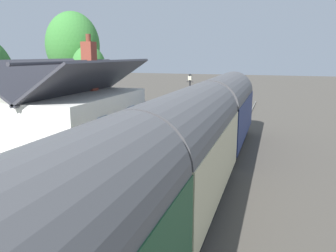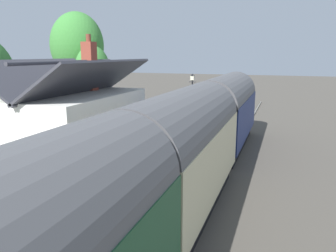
# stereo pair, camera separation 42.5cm
# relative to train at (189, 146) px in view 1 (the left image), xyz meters

# --- Properties ---
(ground_plane) EXTENTS (160.00, 160.00, 0.00)m
(ground_plane) POSITION_rel_train_xyz_m (2.70, 0.90, -2.21)
(ground_plane) COLOR #4C473F
(platform) EXTENTS (32.00, 6.05, 0.80)m
(platform) POSITION_rel_train_xyz_m (2.70, 4.92, -1.81)
(platform) COLOR gray
(platform) RESTS_ON ground
(platform_edge_coping) EXTENTS (32.00, 0.36, 0.02)m
(platform_edge_coping) POSITION_rel_train_xyz_m (2.70, 2.08, -1.40)
(platform_edge_coping) COLOR beige
(platform_edge_coping) RESTS_ON platform
(rail_near) EXTENTS (52.00, 0.08, 0.14)m
(rail_near) POSITION_rel_train_xyz_m (2.70, -0.72, -2.14)
(rail_near) COLOR gray
(rail_near) RESTS_ON ground
(rail_far) EXTENTS (52.00, 0.08, 0.14)m
(rail_far) POSITION_rel_train_xyz_m (2.70, 0.72, -2.14)
(rail_far) COLOR gray
(rail_far) RESTS_ON ground
(train) EXTENTS (25.32, 2.73, 4.32)m
(train) POSITION_rel_train_xyz_m (0.00, 0.00, 0.00)
(train) COLOR black
(train) RESTS_ON ground
(station_building) EXTENTS (7.26, 4.62, 5.65)m
(station_building) POSITION_rel_train_xyz_m (1.56, 5.86, 0.18)
(station_building) COLOR white
(station_building) RESTS_ON platform
(bench_near_building) EXTENTS (1.41, 0.47, 0.88)m
(bench_near_building) POSITION_rel_train_xyz_m (8.15, 3.91, -0.94)
(bench_near_building) COLOR #26727F
(bench_near_building) RESTS_ON platform
(bench_by_lamp) EXTENTS (1.41, 0.46, 0.88)m
(bench_by_lamp) POSITION_rel_train_xyz_m (10.15, 3.88, -0.94)
(bench_by_lamp) COLOR #26727F
(bench_by_lamp) RESTS_ON platform
(planter_by_door) EXTENTS (1.01, 0.32, 0.65)m
(planter_by_door) POSITION_rel_train_xyz_m (9.60, 3.01, -1.10)
(planter_by_door) COLOR teal
(planter_by_door) RESTS_ON platform
(planter_under_sign) EXTENTS (0.81, 0.32, 0.63)m
(planter_under_sign) POSITION_rel_train_xyz_m (11.20, 6.79, -1.11)
(planter_under_sign) COLOR teal
(planter_under_sign) RESTS_ON platform
(lamp_post_platform) EXTENTS (0.32, 0.50, 3.36)m
(lamp_post_platform) POSITION_rel_train_xyz_m (11.84, 2.99, 0.96)
(lamp_post_platform) COLOR black
(lamp_post_platform) RESTS_ON platform
(station_sign_board) EXTENTS (0.96, 0.06, 1.57)m
(station_sign_board) POSITION_rel_train_xyz_m (-4.15, 2.94, -0.22)
(station_sign_board) COLOR black
(station_sign_board) RESTS_ON platform
(tree_behind_building) EXTENTS (3.08, 2.67, 6.21)m
(tree_behind_building) POSITION_rel_train_xyz_m (12.75, 11.68, 2.10)
(tree_behind_building) COLOR #4C3828
(tree_behind_building) RESTS_ON ground
(tree_mid_background) EXTENTS (4.54, 4.76, 9.18)m
(tree_mid_background) POSITION_rel_train_xyz_m (14.91, 14.52, 4.05)
(tree_mid_background) COLOR #4C3828
(tree_mid_background) RESTS_ON ground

